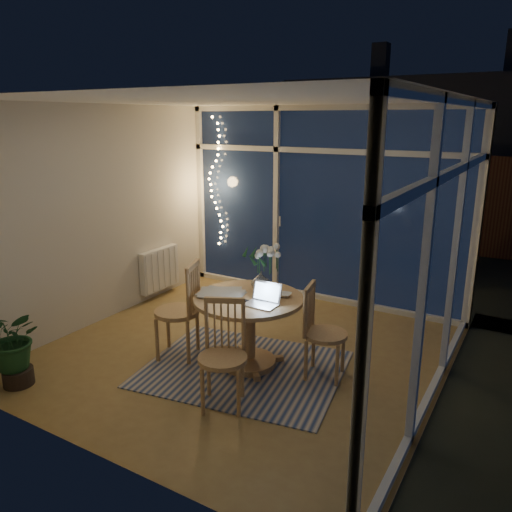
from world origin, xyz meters
name	(u,v)px	position (x,y,z in m)	size (l,w,h in m)	color
floor	(243,352)	(0.00, 0.00, 0.00)	(4.00, 4.00, 0.00)	olive
ceiling	(241,100)	(0.00, 0.00, 2.60)	(4.00, 4.00, 0.00)	white
wall_back	(322,206)	(0.00, 2.00, 1.30)	(4.00, 0.04, 2.60)	beige
wall_front	(85,293)	(0.00, -2.00, 1.30)	(4.00, 0.04, 2.60)	beige
wall_left	(102,216)	(-2.00, 0.00, 1.30)	(0.04, 4.00, 2.60)	beige
wall_right	(451,263)	(2.00, 0.00, 1.30)	(0.04, 4.00, 2.60)	beige
window_wall_back	(320,206)	(0.00, 1.96, 1.30)	(4.00, 0.10, 2.60)	silver
window_wall_right	(446,263)	(1.96, 0.00, 1.30)	(0.10, 4.00, 2.60)	silver
radiator	(160,269)	(-1.94, 0.90, 0.40)	(0.10, 0.70, 0.58)	white
fairy_lights	(215,182)	(-1.65, 1.88, 1.52)	(0.24, 0.10, 1.85)	#F9BA63
garden_patio	(408,257)	(0.50, 5.00, -0.06)	(12.00, 6.00, 0.10)	black
garden_fence	(393,200)	(0.00, 5.50, 0.90)	(11.00, 0.08, 1.80)	#3C1D15
neighbour_roof	(445,128)	(0.30, 8.50, 2.20)	(7.00, 3.00, 2.20)	#2D3037
garden_shrubs	(309,239)	(-0.80, 3.40, 0.45)	(0.90, 0.90, 0.90)	black
rug	(244,369)	(0.20, -0.32, 0.01)	(1.92, 1.53, 0.01)	#B6A794
dining_table	(249,332)	(0.20, -0.22, 0.37)	(1.09, 1.09, 0.74)	#9A6B45
chair_left	(177,310)	(-0.55, -0.42, 0.53)	(0.49, 0.49, 1.05)	#9A6B45
chair_right	(326,332)	(0.96, -0.04, 0.47)	(0.44, 0.44, 0.94)	#9A6B45
chair_front	(223,356)	(0.40, -0.97, 0.48)	(0.45, 0.45, 0.96)	#9A6B45
laptop	(261,294)	(0.42, -0.35, 0.85)	(0.30, 0.26, 0.22)	silver
flower_vase	(261,281)	(0.21, 0.01, 0.85)	(0.20, 0.20, 0.21)	silver
bowl	(284,295)	(0.50, -0.03, 0.76)	(0.15, 0.15, 0.04)	white
newspapers	(223,293)	(-0.06, -0.28, 0.75)	(0.42, 0.32, 0.02)	silver
phone	(248,301)	(0.27, -0.33, 0.75)	(0.10, 0.05, 0.01)	black
potted_plant	(14,348)	(-1.48, -1.65, 0.38)	(0.54, 0.47, 0.76)	#17401F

